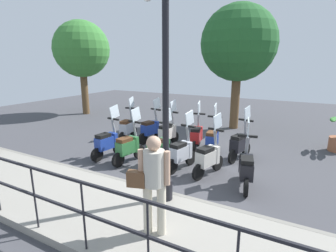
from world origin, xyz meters
name	(u,v)px	position (x,y,z in m)	size (l,w,h in m)	color
ground_plane	(180,159)	(0.00, 0.00, 0.00)	(28.00, 28.00, 0.00)	#424247
promenade_walkway	(107,209)	(-3.15, 0.00, 0.07)	(2.20, 20.00, 0.15)	gray
fence_railing	(56,194)	(-4.20, 0.00, 0.89)	(0.04, 16.03, 1.07)	black
lamp_post_near	(166,105)	(-2.40, -0.85, 2.03)	(0.26, 0.90, 4.24)	black
pedestrian_with_bag	(153,178)	(-3.42, -1.19, 1.08)	(0.43, 0.62, 1.59)	beige
tree_large	(82,50)	(3.76, 7.50, 3.37)	(2.88, 2.88, 4.84)	brown
tree_distant	(239,44)	(4.42, -0.41, 3.47)	(3.03, 3.03, 5.01)	brown
scooter_near_0	(246,167)	(-0.88, -2.06, 0.48)	(1.21, 0.52, 1.54)	black
scooter_near_1	(209,157)	(-0.64, -1.10, 0.48)	(1.21, 0.53, 1.54)	black
scooter_near_2	(182,152)	(-0.64, -0.36, 0.48)	(1.22, 0.49, 1.54)	black
scooter_near_3	(159,148)	(-0.66, 0.30, 0.48)	(1.22, 0.48, 1.54)	black
scooter_near_4	(128,146)	(-0.91, 1.15, 0.48)	(1.23, 0.45, 1.54)	black
scooter_near_5	(107,142)	(-0.89, 1.94, 0.48)	(1.23, 0.44, 1.54)	black
scooter_far_0	(240,144)	(0.80, -1.53, 0.48)	(1.21, 0.51, 1.54)	black
scooter_far_1	(212,139)	(0.84, -0.68, 0.48)	(1.23, 0.46, 1.54)	black
scooter_far_2	(197,135)	(1.04, -0.09, 0.48)	(1.22, 0.49, 1.54)	black
scooter_far_3	(168,132)	(0.89, 0.88, 0.48)	(1.23, 0.44, 1.54)	black
scooter_far_4	(151,129)	(1.06, 1.65, 0.48)	(1.22, 0.49, 1.54)	black
scooter_far_5	(128,127)	(0.84, 2.49, 0.48)	(1.23, 0.45, 1.54)	black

